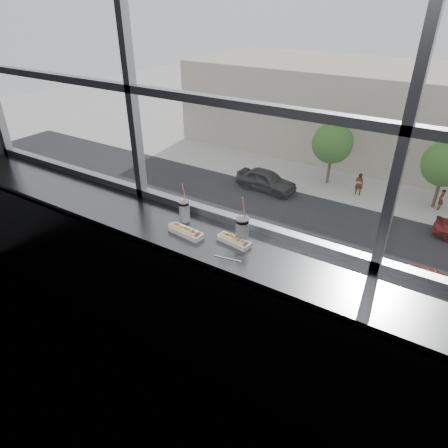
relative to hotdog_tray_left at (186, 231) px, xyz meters
The scene contains 22 objects.
wall_back_lower 0.72m from the hotdog_tray_left, 51.11° to the left, with size 6.00×6.00×0.00m, color black.
window_glass 1.25m from the hotdog_tray_left, 52.72° to the left, with size 6.00×6.00×0.00m, color silver.
window_mullions 1.25m from the hotdog_tray_left, 51.11° to the left, with size 6.00×0.08×2.40m, color gray, non-canonical shape.
counter 0.28m from the hotdog_tray_left, 12.56° to the left, with size 6.00×0.55×0.06m, color #5D5E60.
counter_fascia 0.67m from the hotdog_tray_left, 35.77° to the right, with size 6.00×0.04×1.04m, color #5D5E60.
hotdog_tray_left is the anchor object (origin of this frame).
hotdog_tray_right 0.37m from the hotdog_tray_left, 13.51° to the left, with size 0.26×0.12×0.06m.
soda_cup_left 0.22m from the hotdog_tray_left, 129.28° to the left, with size 0.09×0.09×0.32m.
soda_cup_right 0.42m from the hotdog_tray_left, 18.96° to the left, with size 0.10×0.10×0.36m.
loose_straw 0.43m from the hotdog_tray_left, 13.17° to the right, with size 0.01×0.01×0.19m, color white.
wrapper 0.15m from the hotdog_tray_left, 159.61° to the left, with size 0.11×0.08×0.03m, color silver.
plaza_near 14.16m from the hotdog_tray_left, 87.89° to the left, with size 50.00×14.00×0.04m, color #AEACA6.
street_asphalt 23.66m from the hotdog_tray_left, 89.24° to the left, with size 80.00×10.00×0.06m, color black.
far_sidewalk 30.81m from the hotdog_tray_left, 89.45° to the left, with size 80.00×6.00×0.04m, color #AEACA6.
car_near_b 20.95m from the hotdog_tray_left, 112.94° to the left, with size 5.56×2.32×1.85m, color black.
car_far_a 28.94m from the hotdog_tray_left, 114.69° to the left, with size 6.68×2.78×2.23m, color #262626.
car_near_c 19.75m from the hotdog_tray_left, 83.09° to the left, with size 6.88×2.87×2.29m, color maroon.
car_near_a 24.24m from the hotdog_tray_left, 130.75° to the left, with size 5.94×2.48×1.98m, color #B0B0B0.
pedestrian_a 29.98m from the hotdog_tray_left, 99.84° to the left, with size 0.94×0.71×2.13m, color #66605B.
pedestrian_b 30.30m from the hotdog_tray_left, 88.06° to the left, with size 0.83×0.62×1.87m, color #66605B.
tree_left 30.58m from the hotdog_tray_left, 104.88° to the left, with size 3.23×3.23×5.05m.
tree_center 29.66m from the hotdog_tray_left, 88.87° to the left, with size 3.20×3.20×4.99m.
Camera 1 is at (1.30, -0.78, 2.62)m, focal length 32.00 mm.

